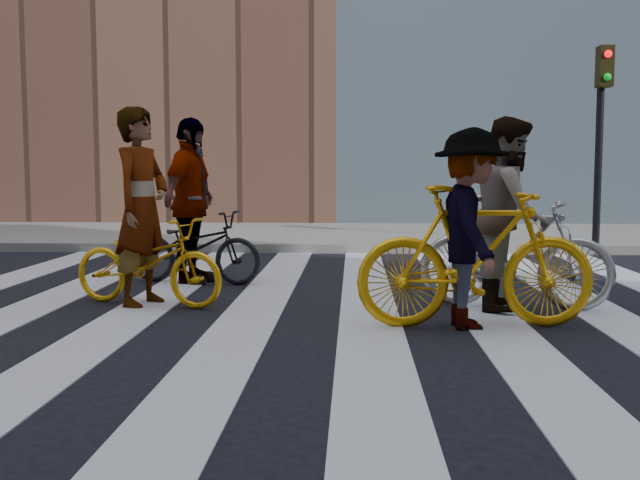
# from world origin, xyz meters

# --- Properties ---
(ground) EXTENTS (100.00, 100.00, 0.00)m
(ground) POSITION_xyz_m (0.00, 0.00, 0.00)
(ground) COLOR black
(ground) RESTS_ON ground
(sidewalk_far) EXTENTS (100.00, 5.00, 0.15)m
(sidewalk_far) POSITION_xyz_m (0.00, 7.50, 0.07)
(sidewalk_far) COLOR gray
(sidewalk_far) RESTS_ON ground
(zebra_crosswalk) EXTENTS (8.25, 10.00, 0.01)m
(zebra_crosswalk) POSITION_xyz_m (0.00, 0.00, 0.01)
(zebra_crosswalk) COLOR silver
(zebra_crosswalk) RESTS_ON ground
(traffic_signal) EXTENTS (0.22, 0.42, 3.33)m
(traffic_signal) POSITION_xyz_m (4.40, 5.32, 2.28)
(traffic_signal) COLOR black
(traffic_signal) RESTS_ON ground
(bike_yellow_left) EXTENTS (1.78, 1.09, 0.88)m
(bike_yellow_left) POSITION_xyz_m (-1.66, 0.25, 0.44)
(bike_yellow_left) COLOR #F3A90D
(bike_yellow_left) RESTS_ON ground
(bike_silver_mid) EXTENTS (1.93, 0.97, 1.12)m
(bike_silver_mid) POSITION_xyz_m (1.97, 0.23, 0.56)
(bike_silver_mid) COLOR #B7BBC1
(bike_silver_mid) RESTS_ON ground
(bike_yellow_right) EXTENTS (2.07, 0.70, 1.23)m
(bike_yellow_right) POSITION_xyz_m (1.45, -0.69, 0.61)
(bike_yellow_right) COLOR #F9AB0D
(bike_yellow_right) RESTS_ON ground
(bike_dark_rear) EXTENTS (1.75, 0.92, 0.87)m
(bike_dark_rear) POSITION_xyz_m (-1.50, 1.73, 0.44)
(bike_dark_rear) COLOR black
(bike_dark_rear) RESTS_ON ground
(rider_left) EXTENTS (0.68, 0.83, 1.98)m
(rider_left) POSITION_xyz_m (-1.71, 0.25, 0.99)
(rider_left) COLOR slate
(rider_left) RESTS_ON ground
(rider_mid) EXTENTS (0.91, 1.05, 1.86)m
(rider_mid) POSITION_xyz_m (1.92, 0.23, 0.93)
(rider_mid) COLOR slate
(rider_mid) RESTS_ON ground
(rider_right) EXTENTS (0.70, 1.14, 1.71)m
(rider_right) POSITION_xyz_m (1.40, -0.69, 0.85)
(rider_right) COLOR slate
(rider_right) RESTS_ON ground
(rider_rear) EXTENTS (0.72, 1.23, 1.98)m
(rider_rear) POSITION_xyz_m (-1.55, 1.73, 0.99)
(rider_rear) COLOR slate
(rider_rear) RESTS_ON ground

